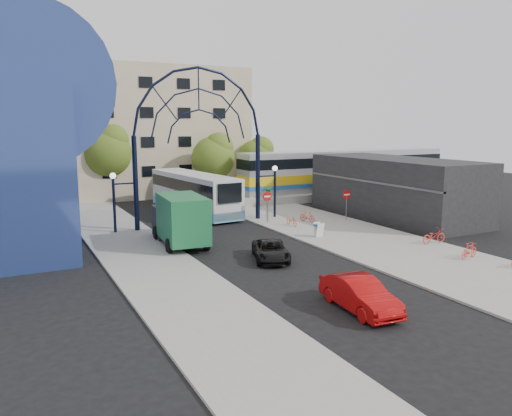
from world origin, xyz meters
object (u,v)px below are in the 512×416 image
gateway_arch (199,114)px  green_truck (179,220)px  tree_north_b (108,150)px  bike_near_a (292,220)px  city_bus (194,192)px  bike_near_b (307,216)px  train_car (346,170)px  street_name_sign (268,196)px  bike_far_b (469,250)px  tree_north_a (215,156)px  black_suv (271,251)px  bike_far_a (434,236)px  red_sedan (360,294)px  sandwich_board (319,228)px  do_not_enter_sign (347,198)px  stop_sign (267,199)px  tree_north_c (257,156)px

gateway_arch → green_truck: size_ratio=1.99×
gateway_arch → tree_north_b: gateway_arch is taller
bike_near_a → city_bus: bearing=117.6°
gateway_arch → bike_near_b: size_ratio=9.19×
train_car → bike_near_a: size_ratio=16.46×
gateway_arch → bike_near_a: 10.72m
street_name_sign → bike_far_b: 16.16m
tree_north_a → black_suv: tree_north_a is taller
bike_far_a → bike_far_b: 3.78m
tree_north_a → bike_near_a: bearing=-90.5°
red_sedan → city_bus: bearing=89.9°
city_bus → sandwich_board: bearing=-78.5°
sandwich_board → gateway_arch: bearing=124.9°
green_truck → city_bus: bearing=70.1°
do_not_enter_sign → tree_north_b: tree_north_b is taller
bike_near_b → bike_far_b: bike_far_b is taller
gateway_arch → bike_far_a: (11.22, -13.04, -7.95)m
do_not_enter_sign → street_name_sign: size_ratio=0.89×
green_truck → bike_far_b: size_ratio=4.43×
tree_north_b → green_truck: size_ratio=1.17×
stop_sign → green_truck: 9.02m
black_suv → bike_near_a: bearing=72.7°
bike_near_b → black_suv: bearing=-153.8°
tree_north_a → city_bus: tree_north_a is taller
stop_sign → bike_far_b: size_ratio=1.62×
do_not_enter_sign → bike_far_a: 9.15m
bike_near_b → bike_far_a: 10.48m
tree_north_a → red_sedan: 32.92m
sandwich_board → black_suv: (-5.63, -3.37, -0.17)m
bike_near_b → do_not_enter_sign: bearing=-35.8°
green_truck → bike_near_a: (9.53, 1.61, -1.16)m
train_car → bike_near_a: train_car is taller
black_suv → tree_north_a: bearing=96.3°
train_car → black_suv: (-20.03, -19.39, -2.33)m
train_car → bike_near_a: 18.48m
bike_near_a → bike_near_b: 1.98m
black_suv → bike_far_a: 11.37m
stop_sign → tree_north_b: bearing=115.8°
do_not_enter_sign → bike_near_a: size_ratio=1.63×
gateway_arch → tree_north_c: (12.12, 13.93, -4.28)m
sandwich_board → black_suv: 6.56m
tree_north_a → bike_near_a: size_ratio=4.59×
street_name_sign → tree_north_c: 16.95m
stop_sign → city_bus: size_ratio=0.19×
tree_north_c → bike_near_b: tree_north_c is taller
stop_sign → bike_near_b: 3.54m
stop_sign → do_not_enter_sign: stop_sign is taller
tree_north_c → black_suv: 28.33m
tree_north_b → tree_north_a: bearing=-21.8°
bike_near_b → tree_north_c: bearing=55.7°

